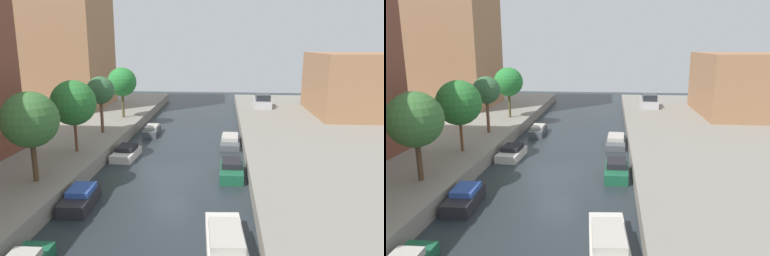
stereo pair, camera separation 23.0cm
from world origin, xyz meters
TOP-DOWN VIEW (x-y plane):
  - ground_plane at (0.00, 0.00)m, footprint 84.00×84.00m
  - apartment_tower_far at (-16.00, 20.37)m, footprint 10.00×9.57m
  - low_block_right at (18.00, 17.92)m, footprint 10.00×11.45m
  - street_tree_2 at (-6.95, -3.96)m, footprint 3.04×3.04m
  - street_tree_3 at (-6.95, 1.68)m, footprint 3.13×3.13m
  - street_tree_4 at (-6.95, 7.21)m, footprint 2.32×2.32m
  - street_tree_5 at (-6.95, 13.72)m, footprint 2.92×2.92m
  - parked_car at (8.04, 21.71)m, footprint 1.91×4.56m
  - moored_boat_left_2 at (-4.11, -4.86)m, footprint 1.57×3.18m
  - moored_boat_left_3 at (-3.89, 3.45)m, footprint 1.73×3.12m
  - moored_boat_left_4 at (-3.41, 10.88)m, footprint 1.40×3.53m
  - moored_boat_right_2 at (3.58, -8.46)m, footprint 1.91×4.57m
  - moored_boat_right_3 at (3.97, 0.24)m, footprint 1.51×3.22m
  - moored_boat_right_4 at (4.00, 7.94)m, footprint 1.73×4.33m

SIDE VIEW (x-z plane):
  - ground_plane at x=0.00m, z-range 0.00..0.00m
  - moored_boat_right_4 at x=4.00m, z-range -0.06..0.71m
  - moored_boat_left_4 at x=-3.41m, z-range -0.05..0.79m
  - moored_boat_left_3 at x=-3.89m, z-range -0.07..0.84m
  - moored_boat_left_2 at x=-4.11m, z-range -0.07..0.92m
  - moored_boat_right_2 at x=3.58m, z-range -0.08..0.95m
  - moored_boat_right_3 at x=3.97m, z-range -0.08..0.97m
  - parked_car at x=8.04m, z-range 0.87..2.42m
  - low_block_right at x=18.00m, z-range 1.00..7.49m
  - street_tree_2 at x=-6.95m, z-range 1.96..6.96m
  - street_tree_3 at x=-6.95m, z-range 1.95..6.99m
  - street_tree_4 at x=-6.95m, z-range 2.21..7.03m
  - street_tree_5 at x=-6.95m, z-range 2.09..7.22m
  - apartment_tower_far at x=-16.00m, z-range 1.00..22.07m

